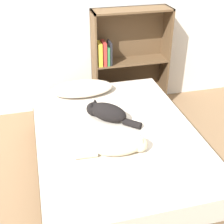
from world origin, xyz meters
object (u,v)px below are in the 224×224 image
Objects in this scene: pillow at (82,88)px; cat_dark at (107,112)px; bookshelf at (127,59)px; bed at (116,152)px; cat_light at (122,146)px.

cat_dark is (0.12, -0.53, 0.02)m from pillow.
bookshelf is at bearing 36.08° from pillow.
cat_light is at bearing -96.89° from bed.
cat_light is (0.12, -1.00, 0.01)m from pillow.
cat_dark reaches higher than bed.
bed is at bearing -110.57° from bookshelf.
pillow is at bearing 102.29° from bed.
cat_light is 0.48× the size of bookshelf.
cat_light is (-0.03, -0.29, 0.28)m from bed.
bed is 0.35m from cat_dark.
cat_dark reaches higher than cat_light.
bed is 4.20× the size of cat_dark.
pillow reaches higher than bed.
bookshelf reaches higher than bed.
cat_dark is at bearing 92.69° from cat_light.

